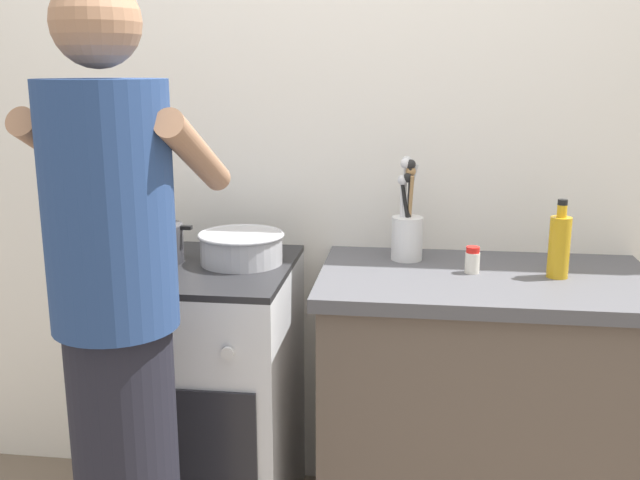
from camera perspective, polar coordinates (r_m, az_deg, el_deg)
The scene contains 9 objects.
back_wall at distance 2.47m, azimuth 4.62°, elevation 7.58°, with size 3.20×0.10×2.50m.
countertop at distance 2.37m, azimuth 12.52°, elevation -13.20°, with size 1.00×0.60×0.90m.
stove_range at distance 2.45m, azimuth -9.46°, elevation -12.18°, with size 0.60×0.62×0.90m.
pot at distance 2.34m, azimuth -13.08°, elevation -0.26°, with size 0.26×0.19×0.12m.
mixing_bowl at distance 2.28m, azimuth -6.25°, elevation -0.51°, with size 0.27×0.27×0.10m.
utensil_crock at distance 2.32m, azimuth 6.92°, elevation 0.95°, with size 0.10×0.10×0.33m.
spice_bottle at distance 2.21m, azimuth 12.00°, elevation -1.58°, with size 0.04×0.04×0.08m.
oil_bottle at distance 2.22m, azimuth 18.45°, elevation -0.40°, with size 0.06×0.06×0.23m.
person at distance 1.82m, azimuth -15.67°, elevation -7.68°, with size 0.41×0.50×1.70m.
Camera 1 is at (0.32, -1.96, 1.50)m, focal length 40.33 mm.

